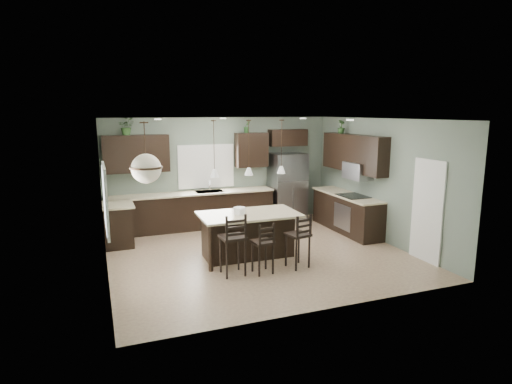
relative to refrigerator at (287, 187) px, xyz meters
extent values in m
plane|color=#9E8466|center=(-1.75, -2.35, -0.93)|extent=(6.00, 6.00, 0.00)
cube|color=white|center=(1.22, -3.90, 0.09)|extent=(0.04, 0.82, 2.04)
cube|color=white|center=(-2.15, 0.38, 0.62)|extent=(1.35, 0.02, 1.00)
cube|color=white|center=(-4.74, -3.15, 0.62)|extent=(0.02, 1.10, 1.00)
cube|color=black|center=(-4.45, -0.65, -0.48)|extent=(0.60, 0.90, 0.90)
cube|color=beige|center=(-4.43, -0.65, -0.01)|extent=(0.66, 0.96, 0.04)
cube|color=black|center=(-2.60, 0.10, -0.48)|extent=(4.20, 0.60, 0.90)
cube|color=beige|center=(-2.60, 0.08, -0.01)|extent=(4.20, 0.66, 0.04)
cube|color=gray|center=(-2.15, 0.08, 0.01)|extent=(0.70, 0.45, 0.01)
cylinder|color=silver|center=(-2.15, 0.05, 0.16)|extent=(0.02, 0.02, 0.28)
cube|color=black|center=(-3.90, 0.23, 1.02)|extent=(1.55, 0.34, 0.90)
cube|color=black|center=(-0.95, 0.23, 1.02)|extent=(0.85, 0.34, 0.90)
cube|color=black|center=(0.10, 0.23, 1.32)|extent=(1.05, 0.34, 0.45)
cube|color=black|center=(0.95, -1.48, -0.48)|extent=(0.60, 2.35, 0.90)
cube|color=beige|center=(0.93, -1.48, -0.01)|extent=(0.66, 2.35, 0.04)
cube|color=black|center=(0.93, -1.75, 0.02)|extent=(0.58, 0.75, 0.02)
cube|color=gray|center=(0.64, -1.75, -0.48)|extent=(0.01, 0.72, 0.60)
cube|color=black|center=(1.08, -1.48, 1.02)|extent=(0.34, 2.35, 0.90)
cube|color=gray|center=(1.03, -1.75, 0.62)|extent=(0.40, 0.75, 0.40)
cube|color=gray|center=(0.00, 0.00, 0.00)|extent=(0.90, 0.74, 1.85)
cube|color=black|center=(-2.00, -2.47, -0.46)|extent=(2.01, 1.16, 0.92)
cylinder|color=white|center=(-2.20, -2.47, 0.07)|extent=(0.24, 0.24, 0.14)
cube|color=black|center=(-2.60, -3.26, -0.34)|extent=(0.45, 0.45, 1.17)
cube|color=black|center=(-2.07, -3.38, -0.44)|extent=(0.40, 0.40, 0.98)
cube|color=black|center=(-1.33, -3.34, -0.39)|extent=(0.47, 0.47, 1.07)
imported|color=#2A4C21|center=(-4.09, 0.20, 1.68)|extent=(0.40, 0.36, 0.41)
imported|color=#2A5726|center=(-1.08, 0.20, 1.65)|extent=(0.21, 0.18, 0.34)
imported|color=#274A20|center=(1.05, -0.92, 1.64)|extent=(0.21, 0.21, 0.34)
plane|color=slate|center=(-1.75, 0.40, 0.48)|extent=(6.00, 0.00, 6.00)
plane|color=slate|center=(-1.75, -5.10, 0.48)|extent=(6.00, 0.00, 6.00)
plane|color=slate|center=(-4.75, -2.35, 0.48)|extent=(0.00, 5.50, 5.50)
plane|color=slate|center=(1.25, -2.35, 0.48)|extent=(0.00, 5.50, 5.50)
plane|color=white|center=(-1.75, -2.35, 1.87)|extent=(6.00, 6.00, 0.00)
camera|label=1|loc=(-4.85, -10.37, 2.03)|focal=30.00mm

